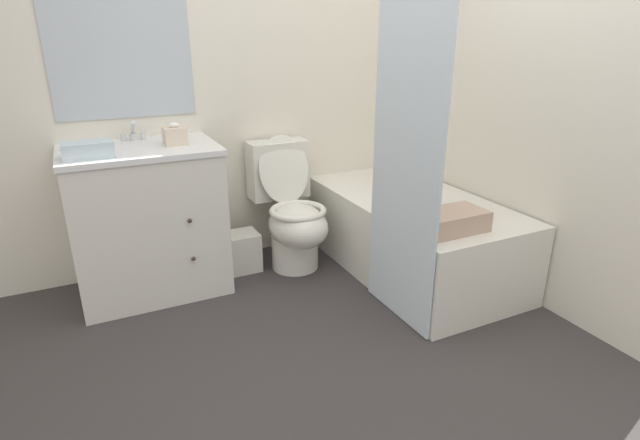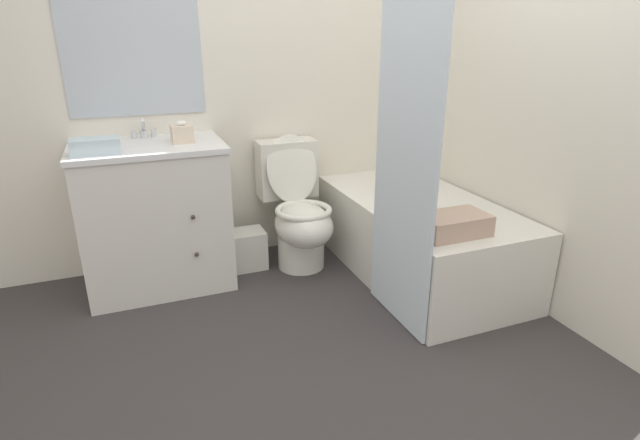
# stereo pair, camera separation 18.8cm
# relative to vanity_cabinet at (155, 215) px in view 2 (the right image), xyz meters

# --- Properties ---
(ground_plane) EXTENTS (14.00, 14.00, 0.00)m
(ground_plane) POSITION_rel_vanity_cabinet_xyz_m (0.75, -1.35, -0.44)
(ground_plane) COLOR #383333
(wall_back) EXTENTS (8.00, 0.06, 2.50)m
(wall_back) POSITION_rel_vanity_cabinet_xyz_m (0.74, 0.30, 0.81)
(wall_back) COLOR silver
(wall_back) RESTS_ON ground_plane
(wall_right) EXTENTS (0.05, 2.62, 2.50)m
(wall_right) POSITION_rel_vanity_cabinet_xyz_m (1.93, -0.54, 0.81)
(wall_right) COLOR silver
(wall_right) RESTS_ON ground_plane
(vanity_cabinet) EXTENTS (0.82, 0.58, 0.86)m
(vanity_cabinet) POSITION_rel_vanity_cabinet_xyz_m (0.00, 0.00, 0.00)
(vanity_cabinet) COLOR silver
(vanity_cabinet) RESTS_ON ground_plane
(sink_faucet) EXTENTS (0.14, 0.12, 0.12)m
(sink_faucet) POSITION_rel_vanity_cabinet_xyz_m (-0.00, 0.19, 0.45)
(sink_faucet) COLOR silver
(sink_faucet) RESTS_ON vanity_cabinet
(toilet) EXTENTS (0.39, 0.64, 0.83)m
(toilet) POSITION_rel_vanity_cabinet_xyz_m (0.86, -0.05, -0.08)
(toilet) COLOR silver
(toilet) RESTS_ON ground_plane
(bathtub) EXTENTS (0.76, 1.45, 0.48)m
(bathtub) POSITION_rel_vanity_cabinet_xyz_m (1.52, -0.45, -0.20)
(bathtub) COLOR silver
(bathtub) RESTS_ON ground_plane
(shower_curtain) EXTENTS (0.02, 0.55, 2.00)m
(shower_curtain) POSITION_rel_vanity_cabinet_xyz_m (1.12, -0.88, 0.56)
(shower_curtain) COLOR silver
(shower_curtain) RESTS_ON ground_plane
(wastebasket) EXTENTS (0.22, 0.19, 0.25)m
(wastebasket) POSITION_rel_vanity_cabinet_xyz_m (0.54, 0.01, -0.31)
(wastebasket) COLOR silver
(wastebasket) RESTS_ON ground_plane
(tissue_box) EXTENTS (0.12, 0.13, 0.12)m
(tissue_box) POSITION_rel_vanity_cabinet_xyz_m (0.19, -0.02, 0.47)
(tissue_box) COLOR beige
(tissue_box) RESTS_ON vanity_cabinet
(hand_towel_folded) EXTENTS (0.24, 0.13, 0.08)m
(hand_towel_folded) POSITION_rel_vanity_cabinet_xyz_m (-0.25, -0.15, 0.46)
(hand_towel_folded) COLOR silver
(hand_towel_folded) RESTS_ON vanity_cabinet
(bath_towel_folded) EXTENTS (0.34, 0.21, 0.11)m
(bath_towel_folded) POSITION_rel_vanity_cabinet_xyz_m (1.37, -0.97, 0.09)
(bath_towel_folded) COLOR tan
(bath_towel_folded) RESTS_ON bathtub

